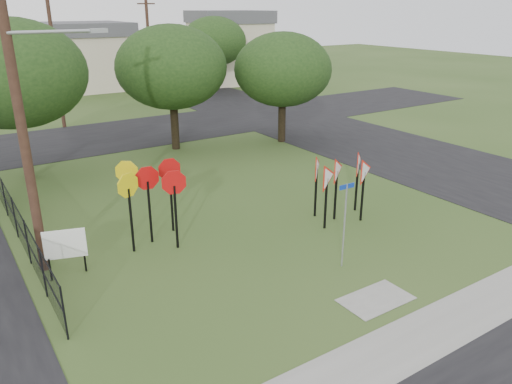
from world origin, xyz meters
TOP-DOWN VIEW (x-y plane):
  - ground at (0.00, 0.00)m, footprint 140.00×140.00m
  - sidewalk at (0.00, -4.20)m, footprint 30.00×1.60m
  - planting_strip at (0.00, -5.40)m, footprint 30.00×0.80m
  - street_right at (12.00, 10.00)m, footprint 8.00×50.00m
  - street_far at (0.00, 20.00)m, footprint 60.00×8.00m
  - curb_pad at (0.00, -2.40)m, footprint 2.00×1.20m
  - street_name_sign at (0.51, -0.45)m, footprint 0.57×0.05m
  - stop_sign_cluster at (-3.70, 4.49)m, footprint 2.60×2.30m
  - yield_sign_cluster at (2.95, 2.40)m, footprint 3.12×1.90m
  - info_board at (-6.78, 3.65)m, footprint 1.17×0.40m
  - utility_pole_main at (-7.24, 4.50)m, footprint 3.55×0.33m
  - far_pole_a at (-2.00, 24.00)m, footprint 1.40×0.24m
  - far_pole_b at (6.00, 28.00)m, footprint 1.40×0.24m
  - fence_run at (-7.60, 6.25)m, footprint 0.05×11.55m
  - house_mid at (4.00, 40.00)m, footprint 8.40×8.40m
  - house_right at (18.00, 36.00)m, footprint 8.30×8.30m
  - tree_near_left at (-6.00, 14.00)m, footprint 6.40×6.40m
  - tree_near_mid at (2.00, 15.00)m, footprint 6.00×6.00m
  - tree_near_right at (8.00, 13.00)m, footprint 5.60×5.60m
  - tree_far_right at (14.00, 32.00)m, footprint 6.00×6.00m

SIDE VIEW (x-z plane):
  - ground at x=0.00m, z-range 0.00..0.00m
  - planting_strip at x=0.00m, z-range 0.00..0.02m
  - sidewalk at x=0.00m, z-range 0.00..0.02m
  - street_right at x=12.00m, z-range 0.00..0.02m
  - street_far at x=0.00m, z-range 0.00..0.02m
  - curb_pad at x=0.00m, z-range 0.00..0.02m
  - fence_run at x=-7.60m, z-range 0.03..1.53m
  - info_board at x=-6.78m, z-range 0.25..1.77m
  - street_name_sign at x=0.51m, z-range 0.22..2.95m
  - yield_sign_cluster at x=2.95m, z-range 0.59..3.14m
  - stop_sign_cluster at x=-3.70m, z-range 0.64..3.39m
  - house_mid at x=4.00m, z-range 0.05..6.25m
  - house_right at x=18.00m, z-range 0.05..7.25m
  - tree_near_right at x=8.00m, z-range 1.06..7.39m
  - far_pole_b at x=6.00m, z-range 0.10..8.60m
  - tree_near_mid at x=2.00m, z-range 1.14..7.94m
  - tree_far_right at x=14.00m, z-range 1.14..7.94m
  - far_pole_a at x=-2.00m, z-range 0.10..9.10m
  - tree_near_left at x=-6.00m, z-range 1.22..8.49m
  - utility_pole_main at x=-7.24m, z-range 0.21..10.21m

